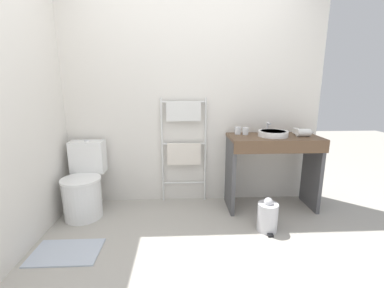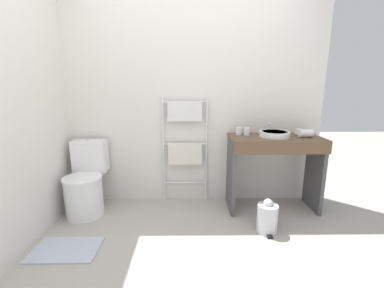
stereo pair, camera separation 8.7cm
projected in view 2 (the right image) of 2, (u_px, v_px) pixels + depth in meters
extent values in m
plane|color=#A8A399|center=(192.00, 278.00, 1.88)|extent=(12.00, 12.00, 0.00)
cube|color=silver|center=(191.00, 91.00, 2.97)|extent=(3.07, 0.12, 2.64)
cube|color=silver|center=(22.00, 93.00, 2.23)|extent=(0.12, 2.03, 2.64)
cylinder|color=white|center=(84.00, 197.00, 2.76)|extent=(0.39, 0.39, 0.42)
cylinder|color=white|center=(82.00, 178.00, 2.71)|extent=(0.40, 0.40, 0.02)
cube|color=white|center=(90.00, 156.00, 2.93)|extent=(0.37, 0.19, 0.36)
cylinder|color=silver|center=(89.00, 140.00, 2.89)|extent=(0.05, 0.05, 0.01)
cylinder|color=silver|center=(164.00, 151.00, 3.03)|extent=(0.02, 0.02, 1.25)
cylinder|color=silver|center=(206.00, 151.00, 3.04)|extent=(0.02, 0.02, 1.25)
cylinder|color=silver|center=(185.00, 183.00, 3.13)|extent=(0.51, 0.02, 0.02)
cylinder|color=silver|center=(185.00, 144.00, 3.02)|extent=(0.51, 0.02, 0.02)
cylinder|color=silver|center=(185.00, 102.00, 2.91)|extent=(0.51, 0.02, 0.02)
cube|color=silver|center=(185.00, 111.00, 2.91)|extent=(0.39, 0.04, 0.23)
cube|color=silver|center=(185.00, 154.00, 3.02)|extent=(0.39, 0.04, 0.26)
cube|color=brown|center=(276.00, 138.00, 2.78)|extent=(0.98, 0.48, 0.03)
cube|color=brown|center=(283.00, 149.00, 2.57)|extent=(0.98, 0.02, 0.10)
cube|color=#4C4C4F|center=(231.00, 175.00, 2.87)|extent=(0.04, 0.41, 0.81)
cube|color=#4C4C4F|center=(314.00, 175.00, 2.88)|extent=(0.04, 0.41, 0.81)
cylinder|color=white|center=(274.00, 134.00, 2.76)|extent=(0.32, 0.32, 0.06)
cylinder|color=silver|center=(275.00, 132.00, 2.76)|extent=(0.26, 0.26, 0.01)
cylinder|color=silver|center=(269.00, 128.00, 2.94)|extent=(0.02, 0.02, 0.13)
cylinder|color=silver|center=(271.00, 124.00, 2.89)|extent=(0.02, 0.09, 0.02)
cylinder|color=white|center=(239.00, 131.00, 2.89)|extent=(0.07, 0.07, 0.08)
cylinder|color=white|center=(247.00, 131.00, 2.86)|extent=(0.07, 0.07, 0.08)
cylinder|color=white|center=(306.00, 133.00, 2.74)|extent=(0.14, 0.08, 0.08)
cone|color=silver|center=(314.00, 133.00, 2.74)|extent=(0.05, 0.07, 0.07)
cube|color=white|center=(299.00, 132.00, 2.83)|extent=(0.05, 0.11, 0.06)
cylinder|color=silver|center=(267.00, 218.00, 2.46)|extent=(0.20, 0.20, 0.28)
sphere|color=silver|center=(268.00, 203.00, 2.42)|extent=(0.09, 0.09, 0.09)
cube|color=black|center=(270.00, 237.00, 2.38)|extent=(0.05, 0.04, 0.02)
cube|color=#B2BCCC|center=(66.00, 249.00, 2.20)|extent=(0.56, 0.36, 0.01)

